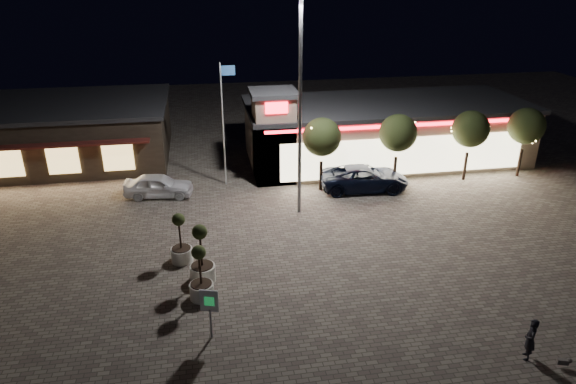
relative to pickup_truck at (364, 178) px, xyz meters
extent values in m
plane|color=#71675B|center=(-6.80, -10.58, -0.79)|extent=(90.00, 90.00, 0.00)
cube|color=tan|center=(3.20, 5.42, 1.21)|extent=(20.00, 8.00, 4.00)
cube|color=#262628|center=(3.20, 5.42, 3.36)|extent=(20.40, 8.40, 0.30)
cube|color=#FFF1BF|center=(3.20, 1.37, 0.81)|extent=(17.00, 0.12, 2.60)
cube|color=red|center=(3.20, 1.34, 2.96)|extent=(19.00, 0.10, 0.18)
cube|color=tan|center=(-5.50, 2.72, 2.11)|extent=(2.60, 2.60, 5.80)
cube|color=#262628|center=(-5.50, 2.72, 5.16)|extent=(3.00, 3.00, 0.30)
cube|color=red|center=(-5.50, 1.37, 4.51)|extent=(1.40, 0.10, 0.70)
cube|color=#382D23|center=(-20.80, 9.42, 1.21)|extent=(16.00, 10.00, 4.00)
cube|color=#262628|center=(-20.80, 9.42, 3.36)|extent=(16.40, 10.40, 0.30)
cube|color=#591E19|center=(-20.80, 4.02, 2.01)|extent=(14.40, 0.80, 0.15)
cube|color=#F4C66E|center=(-22.80, 4.37, 0.81)|extent=(2.00, 0.12, 1.80)
cube|color=#F4C66E|center=(-19.30, 4.37, 0.81)|extent=(2.00, 0.12, 1.80)
cube|color=#F4C66E|center=(-15.80, 4.37, 0.81)|extent=(2.00, 0.12, 1.80)
cylinder|color=gray|center=(-4.80, -2.58, 5.21)|extent=(0.20, 0.20, 12.00)
cylinder|color=white|center=(-8.80, 2.42, 3.21)|extent=(0.10, 0.10, 8.00)
cube|color=#295797|center=(-8.35, 2.42, 6.71)|extent=(0.90, 0.04, 0.60)
cylinder|color=#332319|center=(-2.80, 0.42, 0.17)|extent=(0.20, 0.20, 1.92)
sphere|color=#2D3819|center=(-2.80, 0.42, 2.79)|extent=(2.42, 2.42, 2.42)
cylinder|color=#332319|center=(2.20, 0.42, 0.17)|extent=(0.20, 0.20, 1.92)
sphere|color=#2D3819|center=(2.20, 0.42, 2.79)|extent=(2.42, 2.42, 2.42)
cylinder|color=#332319|center=(7.20, 0.42, 0.17)|extent=(0.20, 0.20, 1.92)
sphere|color=#2D3819|center=(7.20, 0.42, 2.79)|extent=(2.42, 2.42, 2.42)
cylinder|color=#332319|center=(11.20, 0.42, 0.17)|extent=(0.20, 0.20, 1.92)
sphere|color=#2D3819|center=(11.20, 0.42, 2.79)|extent=(2.42, 2.42, 2.42)
imported|color=black|center=(0.00, 0.00, 0.00)|extent=(5.87, 3.07, 1.58)
imported|color=white|center=(-13.07, 1.16, -0.06)|extent=(4.46, 2.26, 1.46)
imported|color=black|center=(1.20, -16.14, 0.07)|extent=(0.63, 0.74, 1.71)
cube|color=#59514C|center=(2.19, -16.81, -0.54)|extent=(0.42, 0.26, 0.20)
sphere|color=#59514C|center=(2.40, -16.88, -0.46)|extent=(0.18, 0.18, 0.18)
cylinder|color=white|center=(-11.54, -7.02, -0.43)|extent=(1.06, 1.06, 0.71)
cylinder|color=black|center=(-11.54, -7.02, -0.06)|extent=(0.92, 0.92, 0.05)
cylinder|color=#332319|center=(-11.54, -7.02, 0.76)|extent=(0.09, 0.09, 1.59)
sphere|color=#2D3819|center=(-11.54, -7.02, 1.51)|extent=(0.62, 0.62, 0.62)
cylinder|color=white|center=(-10.63, -10.27, -0.43)|extent=(1.06, 1.06, 0.71)
cylinder|color=black|center=(-10.63, -10.27, -0.06)|extent=(0.92, 0.92, 0.05)
cylinder|color=#332319|center=(-10.63, -10.27, 0.76)|extent=(0.09, 0.09, 1.59)
sphere|color=#2D3819|center=(-10.63, -10.27, 1.51)|extent=(0.62, 0.62, 0.62)
cylinder|color=white|center=(-10.55, -8.92, -0.40)|extent=(1.18, 1.18, 0.78)
cylinder|color=black|center=(-10.55, -8.92, 0.02)|extent=(1.02, 1.02, 0.06)
cylinder|color=#332319|center=(-10.55, -8.92, 0.93)|extent=(0.10, 0.10, 1.77)
sphere|color=#2D3819|center=(-10.55, -8.92, 1.76)|extent=(0.69, 0.69, 0.69)
cylinder|color=gray|center=(-10.31, -12.97, -0.12)|extent=(0.09, 0.09, 1.33)
cube|color=white|center=(-10.31, -12.97, 0.94)|extent=(0.71, 0.28, 0.95)
cube|color=#168739|center=(-10.31, -13.02, 0.94)|extent=(0.38, 0.14, 0.39)
camera|label=1|loc=(-10.11, -29.38, 12.63)|focal=32.00mm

